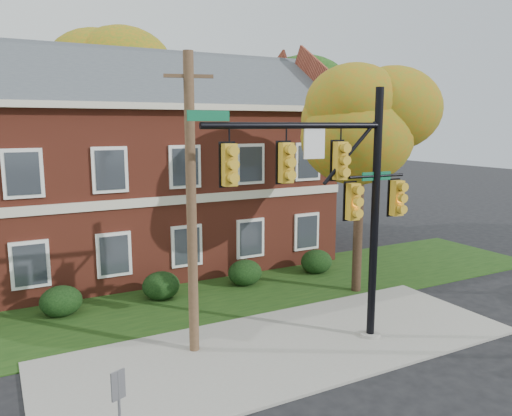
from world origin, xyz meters
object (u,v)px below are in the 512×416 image
hedge_left (61,301)px  utility_pole (191,207)px  hedge_right (245,273)px  traffic_signal (338,190)px  hedge_center (161,286)px  sign_post (119,403)px  apartment_building (122,157)px  tree_right_rear (320,94)px  hedge_far_right (316,262)px  tree_far_rear (111,83)px  tree_near_right (369,118)px

hedge_left → utility_pole: 6.70m
hedge_right → traffic_signal: bearing=-92.5°
hedge_center → sign_post: size_ratio=0.69×
hedge_center → hedge_left: bearing=180.0°
apartment_building → hedge_right: size_ratio=13.43×
apartment_building → tree_right_rear: tree_right_rear is taller
hedge_right → hedge_far_right: size_ratio=1.00×
tree_far_rear → traffic_signal: size_ratio=1.54×
hedge_left → tree_right_rear: bearing=22.4°
hedge_far_right → tree_right_rear: size_ratio=0.13×
apartment_building → utility_pole: size_ratio=2.25×
hedge_right → tree_near_right: tree_near_right is taller
tree_right_rear → traffic_signal: 15.20m
apartment_building → traffic_signal: bearing=-74.4°
hedge_center → tree_near_right: 9.90m
hedge_center → utility_pole: bearing=-96.1°
utility_pole → tree_right_rear: bearing=59.0°
apartment_building → hedge_far_right: (7.00, -5.25, -4.46)m
apartment_building → hedge_right: apartment_building is taller
hedge_far_right → tree_right_rear: (4.31, 6.11, 7.60)m
traffic_signal → tree_near_right: bearing=43.1°
hedge_right → tree_far_rear: tree_far_rear is taller
hedge_right → traffic_signal: size_ratio=0.19×
tree_right_rear → hedge_right: bearing=-142.0°
traffic_signal → sign_post: size_ratio=3.71×
hedge_far_right → traffic_signal: (-3.77, -6.29, 4.12)m
tree_near_right → tree_far_rear: size_ratio=0.74×
tree_right_rear → sign_post: bearing=-135.0°
hedge_center → sign_post: bearing=-111.9°
apartment_building → tree_right_rear: 11.77m
hedge_center → sign_post: (-3.50, -8.70, 0.84)m
traffic_signal → tree_far_rear: bearing=97.8°
traffic_signal → utility_pole: (-3.73, 1.59, -0.41)m
hedge_left → tree_right_rear: size_ratio=0.13×
utility_pole → tree_near_right: bearing=30.1°
apartment_building → traffic_signal: apartment_building is taller
hedge_left → hedge_far_right: size_ratio=1.00×
apartment_building → sign_post: apartment_building is taller
tree_far_rear → utility_pole: bearing=-95.9°
hedge_left → tree_near_right: size_ratio=0.16×
hedge_right → tree_far_rear: 15.66m
hedge_left → tree_right_rear: tree_right_rear is taller
tree_near_right → sign_post: tree_near_right is taller
hedge_left → traffic_signal: size_ratio=0.19×
apartment_building → traffic_signal: size_ratio=2.51×
hedge_center → tree_far_rear: tree_far_rear is taller
sign_post → hedge_far_right: bearing=17.3°
tree_far_rear → sign_post: size_ratio=5.72×
hedge_right → utility_pole: utility_pole is taller
tree_far_rear → apartment_building: bearing=-99.7°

